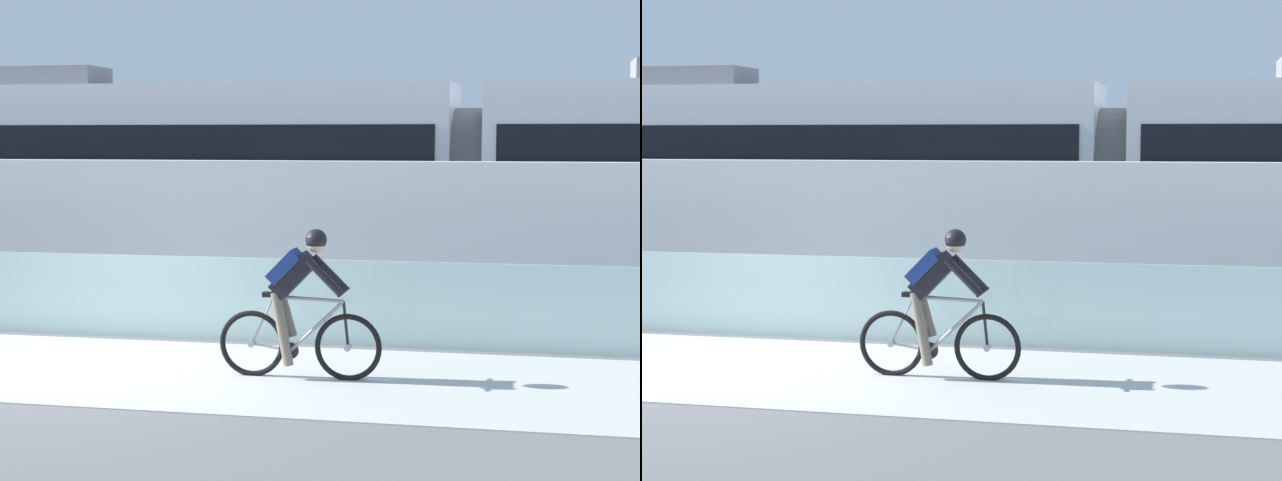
# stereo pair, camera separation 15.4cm
# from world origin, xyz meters

# --- Properties ---
(ground_plane) EXTENTS (200.00, 200.00, 0.00)m
(ground_plane) POSITION_xyz_m (0.00, 0.00, 0.00)
(ground_plane) COLOR slate
(bike_path_deck) EXTENTS (32.00, 3.20, 0.01)m
(bike_path_deck) POSITION_xyz_m (0.00, 0.00, 0.01)
(bike_path_deck) COLOR beige
(bike_path_deck) RESTS_ON ground
(glass_parapet) EXTENTS (32.00, 0.05, 1.06)m
(glass_parapet) POSITION_xyz_m (0.00, 1.85, 0.53)
(glass_parapet) COLOR silver
(glass_parapet) RESTS_ON ground
(concrete_barrier_wall) EXTENTS (32.00, 0.36, 2.24)m
(concrete_barrier_wall) POSITION_xyz_m (0.00, 3.65, 1.12)
(concrete_barrier_wall) COLOR white
(concrete_barrier_wall) RESTS_ON ground
(tram_rail_near) EXTENTS (32.00, 0.08, 0.01)m
(tram_rail_near) POSITION_xyz_m (0.00, 6.13, 0.00)
(tram_rail_near) COLOR #595654
(tram_rail_near) RESTS_ON ground
(tram_rail_far) EXTENTS (32.00, 0.08, 0.01)m
(tram_rail_far) POSITION_xyz_m (0.00, 7.57, 0.00)
(tram_rail_far) COLOR #595654
(tram_rail_far) RESTS_ON ground
(tram) EXTENTS (22.56, 2.54, 3.81)m
(tram) POSITION_xyz_m (3.81, 6.85, 1.89)
(tram) COLOR silver
(tram) RESTS_ON ground
(cyclist_on_bike) EXTENTS (1.77, 0.58, 1.61)m
(cyclist_on_bike) POSITION_xyz_m (2.45, -0.00, 0.80)
(cyclist_on_bike) COLOR black
(cyclist_on_bike) RESTS_ON ground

